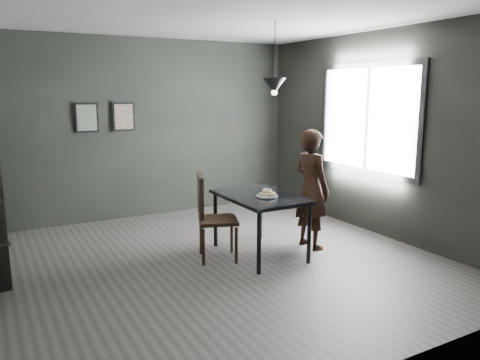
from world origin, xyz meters
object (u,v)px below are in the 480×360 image
white_plate (267,196)px  wood_chair (210,212)px  woman (311,189)px  pendant_lamp (274,86)px  cafe_table (260,201)px

white_plate → wood_chair: (-0.62, 0.27, -0.17)m
white_plate → wood_chair: wood_chair is taller
white_plate → wood_chair: size_ratio=0.22×
woman → wood_chair: bearing=76.6°
wood_chair → pendant_lamp: pendant_lamp is taller
cafe_table → wood_chair: size_ratio=1.16×
white_plate → pendant_lamp: bearing=44.8°
pendant_lamp → wood_chair: bearing=177.2°
cafe_table → white_plate: (0.02, -0.13, 0.08)m
woman → wood_chair: (-1.32, 0.22, -0.18)m
white_plate → woman: (0.70, 0.05, 0.01)m
white_plate → wood_chair: bearing=156.4°
white_plate → pendant_lamp: pendant_lamp is taller
wood_chair → pendant_lamp: 1.69m
pendant_lamp → woman: bearing=-20.8°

